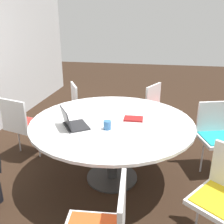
{
  "coord_description": "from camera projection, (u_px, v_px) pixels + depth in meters",
  "views": [
    {
      "loc": [
        -2.5,
        -0.46,
        1.81
      ],
      "look_at": [
        0.0,
        0.0,
        0.85
      ],
      "focal_mm": 40.0,
      "sensor_mm": 36.0,
      "label": 1
    }
  ],
  "objects": [
    {
      "name": "chair_3",
      "position": [
        217.0,
        132.0,
        3.04
      ],
      "size": [
        0.53,
        0.54,
        0.86
      ],
      "rotation": [
        0.0,
        0.0,
        8.15
      ],
      "color": "silver",
      "rests_on": "ground_plane"
    },
    {
      "name": "conference_table",
      "position": [
        112.0,
        128.0,
        2.79
      ],
      "size": [
        1.79,
        1.79,
        0.75
      ],
      "color": "#333333",
      "rests_on": "ground_plane"
    },
    {
      "name": "ground_plane",
      "position": [
        112.0,
        177.0,
        3.02
      ],
      "size": [
        16.0,
        16.0,
        0.0
      ],
      "primitive_type": "plane",
      "color": "black"
    },
    {
      "name": "chair_4",
      "position": [
        160.0,
        108.0,
        3.84
      ],
      "size": [
        0.58,
        0.57,
        0.86
      ],
      "rotation": [
        0.0,
        0.0,
        8.95
      ],
      "color": "silver",
      "rests_on": "ground_plane"
    },
    {
      "name": "chair_6",
      "position": [
        22.0,
        122.0,
        3.31
      ],
      "size": [
        0.52,
        0.54,
        0.86
      ],
      "rotation": [
        0.0,
        0.0,
        10.73
      ],
      "color": "silver",
      "rests_on": "ground_plane"
    },
    {
      "name": "chair_5",
      "position": [
        83.0,
        105.0,
        3.97
      ],
      "size": [
        0.59,
        0.58,
        0.86
      ],
      "rotation": [
        0.0,
        0.0,
        9.92
      ],
      "color": "silver",
      "rests_on": "ground_plane"
    },
    {
      "name": "laptop",
      "position": [
        72.0,
        122.0,
        2.57
      ],
      "size": [
        0.37,
        0.36,
        0.21
      ],
      "rotation": [
        0.0,
        0.0,
        0.6
      ],
      "color": "#232326",
      "rests_on": "conference_table"
    },
    {
      "name": "spiral_notebook",
      "position": [
        133.0,
        119.0,
        2.78
      ],
      "size": [
        0.16,
        0.21,
        0.02
      ],
      "color": "maroon",
      "rests_on": "conference_table"
    },
    {
      "name": "coffee_cup",
      "position": [
        107.0,
        125.0,
        2.53
      ],
      "size": [
        0.08,
        0.08,
        0.09
      ],
      "color": "#33669E",
      "rests_on": "conference_table"
    }
  ]
}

